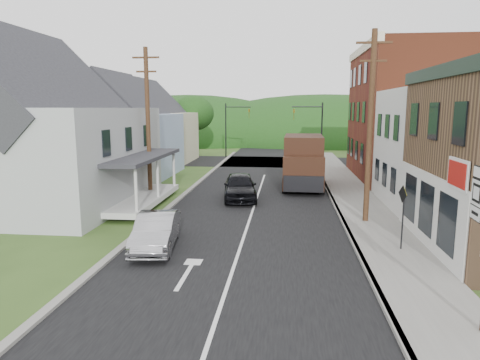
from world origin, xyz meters
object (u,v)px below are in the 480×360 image
(silver_sedan, at_px, (156,232))
(delivery_van, at_px, (303,162))
(dark_sedan, at_px, (240,187))
(warning_sign, at_px, (403,208))

(silver_sedan, relative_size, delivery_van, 0.64)
(silver_sedan, height_order, delivery_van, delivery_van)
(silver_sedan, height_order, dark_sedan, dark_sedan)
(warning_sign, bearing_deg, dark_sedan, 118.30)
(dark_sedan, height_order, warning_sign, warning_sign)
(delivery_van, xyz_separation_m, warning_sign, (3.24, -13.28, -0.08))
(silver_sedan, xyz_separation_m, dark_sedan, (2.29, 9.45, 0.12))
(silver_sedan, relative_size, warning_sign, 1.68)
(dark_sedan, bearing_deg, delivery_van, 40.44)
(silver_sedan, bearing_deg, delivery_van, 58.27)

